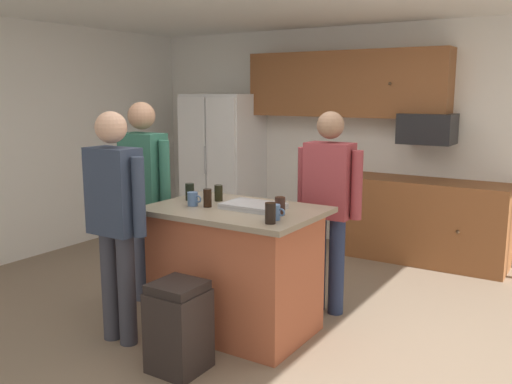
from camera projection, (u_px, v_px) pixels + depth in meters
The scene contains 19 objects.
floor at pixel (254, 327), 4.36m from camera, with size 7.04×7.04×0.00m, color #7F6B56.
back_wall at pixel (382, 138), 6.45m from camera, with size 6.40×0.10×2.60m, color white.
cabinet_run_upper at pixel (345, 84), 6.38m from camera, with size 2.40×0.38×0.75m.
cabinet_run_lower at pixel (422, 220), 6.02m from camera, with size 1.80×0.63×0.90m.
refrigerator at pixel (223, 164), 7.22m from camera, with size 0.90×0.76×1.81m.
microwave_over_range at pixel (427, 129), 5.86m from camera, with size 0.56×0.40×0.32m, color black.
kitchen_island at pixel (235, 269), 4.24m from camera, with size 1.29×0.90×0.97m.
person_host_foreground at pixel (144, 188), 4.73m from camera, with size 0.57×0.23×1.76m.
person_guest_right at pixel (115, 212), 3.95m from camera, with size 0.57×0.22×1.71m.
person_elder_center at pixel (329, 199), 4.51m from camera, with size 0.57×0.22×1.69m.
glass_stout_tall at pixel (207, 198), 4.17m from camera, with size 0.06×0.06×0.14m.
glass_dark_ale at pixel (280, 206), 3.90m from camera, with size 0.07×0.07×0.13m.
glass_short_whisky at pixel (190, 192), 4.43m from camera, with size 0.07×0.07×0.14m.
tumbler_amber at pixel (270, 213), 3.64m from camera, with size 0.07×0.07×0.14m.
glass_pilsner at pixel (219, 193), 4.41m from camera, with size 0.07×0.07×0.13m.
mug_blue_stoneware at pixel (274, 212), 3.76m from camera, with size 0.13×0.09×0.11m.
mug_ceramic_white at pixel (193, 199), 4.22m from camera, with size 0.12×0.08×0.11m.
serving_tray at pixel (253, 206), 4.12m from camera, with size 0.44×0.30×0.04m.
trash_bin at pixel (179, 327), 3.65m from camera, with size 0.34×0.34×0.61m.
Camera 1 is at (2.19, -3.45, 1.84)m, focal length 38.62 mm.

